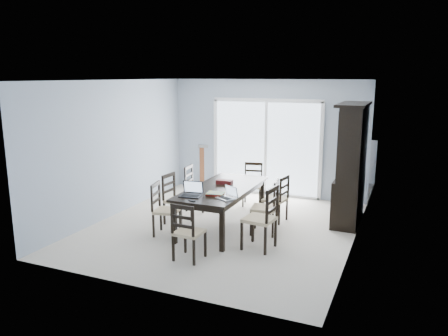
% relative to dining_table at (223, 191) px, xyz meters
% --- Properties ---
extents(floor, '(5.00, 5.00, 0.00)m').
position_rel_dining_table_xyz_m(floor, '(0.00, 0.00, -0.67)').
color(floor, silver).
rests_on(floor, ground).
extents(ceiling, '(5.00, 5.00, 0.00)m').
position_rel_dining_table_xyz_m(ceiling, '(0.00, 0.00, 1.93)').
color(ceiling, white).
rests_on(ceiling, back_wall).
extents(back_wall, '(4.50, 0.02, 2.60)m').
position_rel_dining_table_xyz_m(back_wall, '(0.00, 2.50, 0.63)').
color(back_wall, '#98A5B5').
rests_on(back_wall, floor).
extents(wall_left, '(0.02, 5.00, 2.60)m').
position_rel_dining_table_xyz_m(wall_left, '(-2.25, 0.00, 0.63)').
color(wall_left, '#98A5B5').
rests_on(wall_left, floor).
extents(wall_right, '(0.02, 5.00, 2.60)m').
position_rel_dining_table_xyz_m(wall_right, '(2.25, 0.00, 0.63)').
color(wall_right, '#98A5B5').
rests_on(wall_right, floor).
extents(balcony, '(4.50, 2.00, 0.10)m').
position_rel_dining_table_xyz_m(balcony, '(0.00, 3.50, -0.72)').
color(balcony, gray).
rests_on(balcony, ground).
extents(railing, '(4.50, 0.06, 1.10)m').
position_rel_dining_table_xyz_m(railing, '(0.00, 4.50, -0.12)').
color(railing, '#99999E').
rests_on(railing, balcony).
extents(dining_table, '(1.00, 2.20, 0.75)m').
position_rel_dining_table_xyz_m(dining_table, '(0.00, 0.00, 0.00)').
color(dining_table, black).
rests_on(dining_table, floor).
extents(china_hutch, '(0.50, 1.38, 2.20)m').
position_rel_dining_table_xyz_m(china_hutch, '(2.02, 1.25, 0.40)').
color(china_hutch, black).
rests_on(china_hutch, floor).
extents(sliding_door, '(2.52, 0.05, 2.18)m').
position_rel_dining_table_xyz_m(sliding_door, '(0.00, 2.48, 0.41)').
color(sliding_door, silver).
rests_on(sliding_door, floor).
extents(chair_left_near, '(0.47, 0.46, 1.05)m').
position_rel_dining_table_xyz_m(chair_left_near, '(-0.83, -0.71, -0.12)').
color(chair_left_near, black).
rests_on(chair_left_near, floor).
extents(chair_left_mid, '(0.44, 0.43, 1.06)m').
position_rel_dining_table_xyz_m(chair_left_mid, '(-0.95, -0.09, -0.11)').
color(chair_left_mid, black).
rests_on(chair_left_mid, floor).
extents(chair_left_far, '(0.43, 0.42, 1.04)m').
position_rel_dining_table_xyz_m(chair_left_far, '(-0.98, 0.78, -0.12)').
color(chair_left_far, black).
rests_on(chair_left_far, floor).
extents(chair_right_near, '(0.50, 0.49, 1.18)m').
position_rel_dining_table_xyz_m(chair_right_near, '(1.00, -0.67, -0.05)').
color(chair_right_near, black).
rests_on(chair_right_near, floor).
extents(chair_right_mid, '(0.48, 0.47, 1.10)m').
position_rel_dining_table_xyz_m(chair_right_mid, '(0.85, 0.04, -0.09)').
color(chair_right_mid, black).
rests_on(chair_right_mid, floor).
extents(chair_right_far, '(0.45, 0.44, 1.02)m').
position_rel_dining_table_xyz_m(chair_right_far, '(0.83, 0.71, -0.14)').
color(chair_right_far, black).
rests_on(chair_right_far, floor).
extents(chair_end_near, '(0.40, 0.41, 1.02)m').
position_rel_dining_table_xyz_m(chair_end_near, '(0.08, -1.54, -0.13)').
color(chair_end_near, black).
rests_on(chair_end_near, floor).
extents(chair_end_far, '(0.46, 0.47, 1.02)m').
position_rel_dining_table_xyz_m(chair_end_far, '(0.00, 1.61, -0.13)').
color(chair_end_far, black).
rests_on(chair_end_far, floor).
extents(laptop_dark, '(0.38, 0.29, 0.24)m').
position_rel_dining_table_xyz_m(laptop_dark, '(-0.24, -0.76, 0.13)').
color(laptop_dark, black).
rests_on(laptop_dark, dining_table).
extents(laptop_silver, '(0.35, 0.32, 0.20)m').
position_rel_dining_table_xyz_m(laptop_silver, '(0.34, -0.67, 0.13)').
color(laptop_silver, '#B7B7BA').
rests_on(laptop_silver, dining_table).
extents(book_stack, '(0.30, 0.25, 0.05)m').
position_rel_dining_table_xyz_m(book_stack, '(0.10, -0.54, 0.10)').
color(book_stack, maroon).
rests_on(book_stack, dining_table).
extents(cell_phone, '(0.12, 0.08, 0.01)m').
position_rel_dining_table_xyz_m(cell_phone, '(-0.10, -0.99, 0.08)').
color(cell_phone, black).
rests_on(cell_phone, dining_table).
extents(game_box, '(0.30, 0.16, 0.07)m').
position_rel_dining_table_xyz_m(game_box, '(-0.06, 0.23, 0.11)').
color(game_box, '#440D11').
rests_on(game_box, dining_table).
extents(hot_tub, '(2.40, 2.25, 1.04)m').
position_rel_dining_table_xyz_m(hot_tub, '(-0.95, 3.56, -0.15)').
color(hot_tub, brown).
rests_on(hot_tub, balcony).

